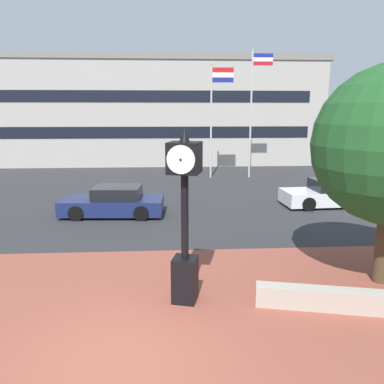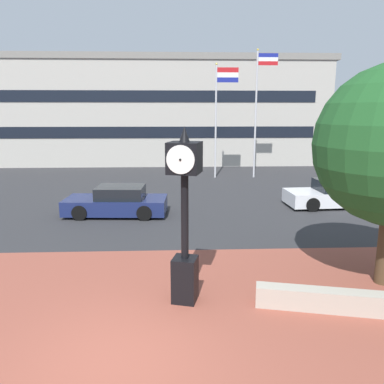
% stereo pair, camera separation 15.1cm
% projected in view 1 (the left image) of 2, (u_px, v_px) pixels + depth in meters
% --- Properties ---
extents(ground_plane, '(200.00, 200.00, 0.00)m').
position_uv_depth(ground_plane, '(118.00, 362.00, 7.01)').
color(ground_plane, '#2D2D30').
extents(plaza_brick_paving, '(44.00, 9.65, 0.01)m').
position_uv_depth(plaza_brick_paving, '(123.00, 336.00, 7.82)').
color(plaza_brick_paving, brown).
rests_on(plaza_brick_paving, ground).
extents(planter_wall, '(3.21, 1.11, 0.50)m').
position_uv_depth(planter_wall, '(326.00, 299.00, 8.82)').
color(planter_wall, '#ADA393').
rests_on(planter_wall, ground).
extents(street_clock, '(0.86, 0.90, 4.15)m').
position_uv_depth(street_clock, '(185.00, 216.00, 8.84)').
color(street_clock, black).
rests_on(street_clock, ground).
extents(car_street_mid, '(4.49, 2.11, 1.28)m').
position_uv_depth(car_street_mid, '(330.00, 194.00, 18.46)').
color(car_street_mid, silver).
rests_on(car_street_mid, ground).
extents(car_street_far, '(4.46, 2.16, 1.28)m').
position_uv_depth(car_street_far, '(114.00, 202.00, 16.76)').
color(car_street_far, navy).
rests_on(car_street_far, ground).
extents(flagpole_primary, '(1.52, 0.14, 7.52)m').
position_uv_depth(flagpole_primary, '(214.00, 111.00, 25.53)').
color(flagpole_primary, silver).
rests_on(flagpole_primary, ground).
extents(flagpole_secondary, '(1.42, 0.14, 8.42)m').
position_uv_depth(flagpole_secondary, '(253.00, 106.00, 25.62)').
color(flagpole_secondary, silver).
rests_on(flagpole_secondary, ground).
extents(civic_building, '(30.94, 10.29, 8.90)m').
position_uv_depth(civic_building, '(143.00, 111.00, 35.17)').
color(civic_building, '#B2ADA3').
rests_on(civic_building, ground).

